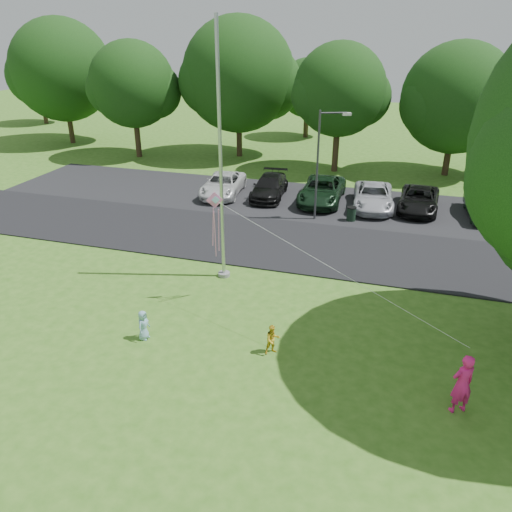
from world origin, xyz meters
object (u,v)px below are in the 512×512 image
(woman, at_px, (462,384))
(child_blue, at_px, (143,325))
(child_yellow, at_px, (273,340))
(street_lamp, at_px, (322,156))
(trash_can, at_px, (351,214))
(flagpole, at_px, (221,180))
(kite, at_px, (221,215))

(woman, height_order, child_blue, woman)
(child_yellow, bearing_deg, child_blue, 149.32)
(street_lamp, height_order, child_blue, street_lamp)
(trash_can, bearing_deg, woman, -71.54)
(flagpole, xyz_separation_m, street_lamp, (2.62, 7.76, -0.68))
(flagpole, relative_size, kite, 1.14)
(street_lamp, distance_m, woman, 15.13)
(trash_can, distance_m, child_yellow, 12.69)
(flagpole, bearing_deg, child_blue, -100.75)
(woman, bearing_deg, kite, -55.85)
(child_yellow, bearing_deg, kite, 98.02)
(trash_can, height_order, kite, kite)
(kite, bearing_deg, flagpole, 82.89)
(flagpole, bearing_deg, woman, -32.81)
(flagpole, relative_size, trash_can, 12.29)
(trash_can, xyz_separation_m, child_blue, (-5.30, -13.12, 0.12))
(child_yellow, bearing_deg, street_lamp, 56.60)
(child_yellow, distance_m, kite, 4.80)
(flagpole, height_order, child_blue, flagpole)
(kite, bearing_deg, trash_can, 43.00)
(flagpole, bearing_deg, child_yellow, -54.07)
(flagpole, relative_size, woman, 5.48)
(trash_can, bearing_deg, child_yellow, -94.32)
(child_blue, bearing_deg, trash_can, -17.91)
(child_yellow, height_order, kite, kite)
(street_lamp, relative_size, trash_can, 7.12)
(woman, bearing_deg, child_blue, -34.88)
(street_lamp, bearing_deg, flagpole, -129.60)
(child_yellow, relative_size, kite, 0.12)
(trash_can, bearing_deg, flagpole, -118.41)
(child_blue, bearing_deg, woman, -89.54)
(woman, height_order, child_yellow, woman)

